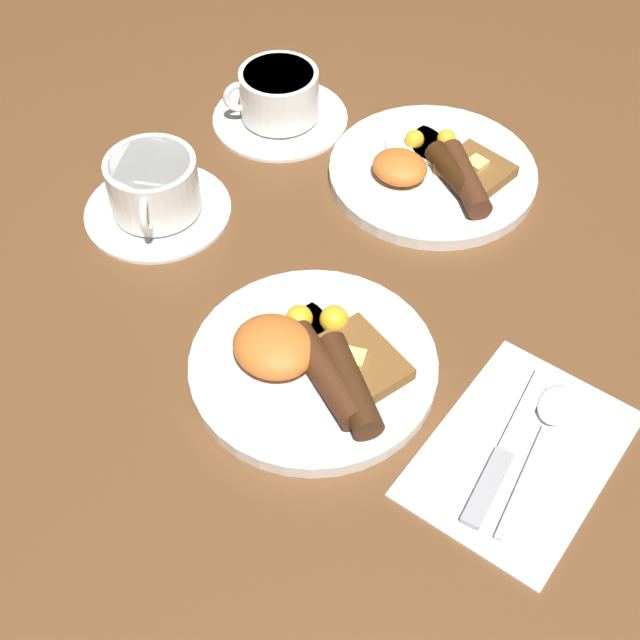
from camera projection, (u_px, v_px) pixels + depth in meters
ground_plane at (313, 370)px, 0.84m from camera, size 3.00×3.00×0.00m
breakfast_plate_near at (313, 361)px, 0.83m from camera, size 0.23×0.23×0.05m
breakfast_plate_far at (435, 171)px, 1.01m from camera, size 0.24×0.24×0.04m
teacup_near at (154, 191)px, 0.96m from camera, size 0.16×0.16×0.07m
teacup_far at (279, 100)px, 1.07m from camera, size 0.17×0.17×0.07m
napkin at (520, 453)px, 0.78m from camera, size 0.15×0.21×0.01m
knife at (504, 453)px, 0.78m from camera, size 0.03×0.18×0.01m
spoon at (550, 420)px, 0.80m from camera, size 0.04×0.17×0.01m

